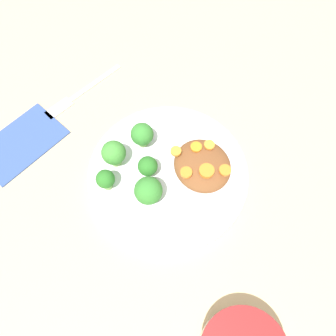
# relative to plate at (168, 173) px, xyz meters

# --- Properties ---
(ground_plane) EXTENTS (4.00, 4.00, 0.00)m
(ground_plane) POSITION_rel_plate_xyz_m (0.00, 0.00, -0.01)
(ground_plane) COLOR tan
(plate) EXTENTS (0.28, 0.28, 0.02)m
(plate) POSITION_rel_plate_xyz_m (0.00, 0.00, 0.00)
(plate) COLOR white
(plate) RESTS_ON ground_plane
(stew_mound) EXTENTS (0.10, 0.11, 0.03)m
(stew_mound) POSITION_rel_plate_xyz_m (0.06, -0.02, 0.02)
(stew_mound) COLOR brown
(stew_mound) RESTS_ON plate
(broccoli_floret_0) EXTENTS (0.05, 0.05, 0.06)m
(broccoli_floret_0) POSITION_rel_plate_xyz_m (-0.05, -0.03, 0.04)
(broccoli_floret_0) COLOR #7FA85B
(broccoli_floret_0) RESTS_ON plate
(broccoli_floret_1) EXTENTS (0.03, 0.03, 0.05)m
(broccoli_floret_1) POSITION_rel_plate_xyz_m (-0.03, 0.01, 0.03)
(broccoli_floret_1) COLOR #7FA85B
(broccoli_floret_1) RESTS_ON plate
(broccoli_floret_2) EXTENTS (0.04, 0.04, 0.05)m
(broccoli_floret_2) POSITION_rel_plate_xyz_m (-0.02, 0.07, 0.04)
(broccoli_floret_2) COLOR #759E51
(broccoli_floret_2) RESTS_ON plate
(broccoli_floret_3) EXTENTS (0.04, 0.04, 0.06)m
(broccoli_floret_3) POSITION_rel_plate_xyz_m (-0.07, 0.06, 0.04)
(broccoli_floret_3) COLOR #759E51
(broccoli_floret_3) RESTS_ON plate
(broccoli_floret_4) EXTENTS (0.03, 0.03, 0.05)m
(broccoli_floret_4) POSITION_rel_plate_xyz_m (-0.11, 0.02, 0.03)
(broccoli_floret_4) COLOR #759E51
(broccoli_floret_4) RESTS_ON plate
(carrot_slice_0) EXTENTS (0.02, 0.02, 0.00)m
(carrot_slice_0) POSITION_rel_plate_xyz_m (0.06, 0.01, 0.04)
(carrot_slice_0) COLOR orange
(carrot_slice_0) RESTS_ON stew_mound
(carrot_slice_1) EXTENTS (0.02, 0.02, 0.00)m
(carrot_slice_1) POSITION_rel_plate_xyz_m (0.08, -0.05, 0.04)
(carrot_slice_1) COLOR orange
(carrot_slice_1) RESTS_ON stew_mound
(carrot_slice_2) EXTENTS (0.02, 0.02, 0.01)m
(carrot_slice_2) POSITION_rel_plate_xyz_m (0.02, -0.03, 0.04)
(carrot_slice_2) COLOR orange
(carrot_slice_2) RESTS_ON stew_mound
(carrot_slice_3) EXTENTS (0.03, 0.03, 0.01)m
(carrot_slice_3) POSITION_rel_plate_xyz_m (0.05, -0.04, 0.04)
(carrot_slice_3) COLOR orange
(carrot_slice_3) RESTS_ON stew_mound
(carrot_slice_4) EXTENTS (0.02, 0.02, 0.00)m
(carrot_slice_4) POSITION_rel_plate_xyz_m (0.08, -0.00, 0.04)
(carrot_slice_4) COLOR orange
(carrot_slice_4) RESTS_ON stew_mound
(carrot_slice_5) EXTENTS (0.02, 0.02, 0.01)m
(carrot_slice_5) POSITION_rel_plate_xyz_m (0.02, 0.01, 0.04)
(carrot_slice_5) COLOR orange
(carrot_slice_5) RESTS_ON stew_mound
(fork) EXTENTS (0.18, 0.08, 0.01)m
(fork) POSITION_rel_plate_xyz_m (-0.09, 0.24, -0.01)
(fork) COLOR #B8B8B8
(fork) RESTS_ON ground_plane
(napkin) EXTENTS (0.18, 0.15, 0.01)m
(napkin) POSITION_rel_plate_xyz_m (-0.22, 0.18, -0.01)
(napkin) COLOR #334C8C
(napkin) RESTS_ON ground_plane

